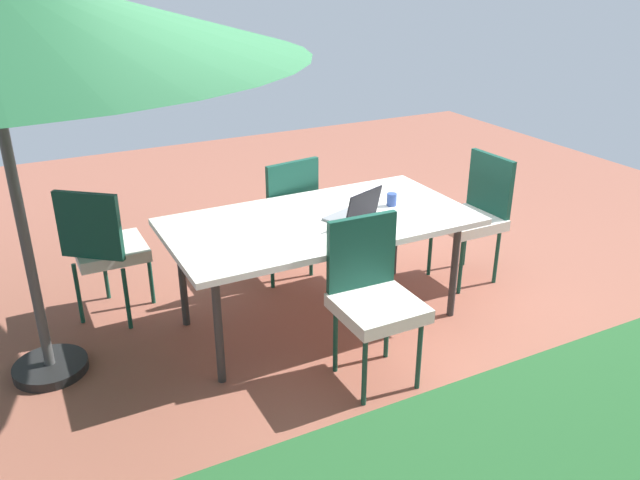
{
  "coord_description": "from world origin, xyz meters",
  "views": [
    {
      "loc": [
        1.79,
        3.47,
        2.32
      ],
      "look_at": [
        0.0,
        0.0,
        0.61
      ],
      "focal_mm": 36.02,
      "sensor_mm": 36.0,
      "label": 1
    }
  ],
  "objects_px": {
    "dining_table": "(320,226)",
    "chair_south": "(283,211)",
    "laptop": "(355,212)",
    "chair_north": "(373,294)",
    "cup": "(392,199)",
    "chair_southeast": "(105,245)",
    "chair_west": "(473,212)"
  },
  "relations": [
    {
      "from": "dining_table",
      "to": "chair_south",
      "type": "distance_m",
      "value": 0.75
    },
    {
      "from": "chair_south",
      "to": "cup",
      "type": "xyz_separation_m",
      "value": [
        -0.5,
        0.74,
        0.25
      ]
    },
    {
      "from": "laptop",
      "to": "cup",
      "type": "relative_size",
      "value": 4.41
    },
    {
      "from": "laptop",
      "to": "chair_southeast",
      "type": "bearing_deg",
      "value": -49.79
    },
    {
      "from": "chair_west",
      "to": "cup",
      "type": "distance_m",
      "value": 0.83
    },
    {
      "from": "dining_table",
      "to": "chair_north",
      "type": "xyz_separation_m",
      "value": [
        0.02,
        0.71,
        -0.16
      ]
    },
    {
      "from": "chair_southeast",
      "to": "cup",
      "type": "relative_size",
      "value": 11.17
    },
    {
      "from": "chair_west",
      "to": "chair_southeast",
      "type": "height_order",
      "value": "same"
    },
    {
      "from": "chair_south",
      "to": "chair_southeast",
      "type": "xyz_separation_m",
      "value": [
        1.33,
        0.04,
        0.0
      ]
    },
    {
      "from": "chair_south",
      "to": "chair_southeast",
      "type": "bearing_deg",
      "value": -6.78
    },
    {
      "from": "laptop",
      "to": "cup",
      "type": "bearing_deg",
      "value": 175.52
    },
    {
      "from": "cup",
      "to": "chair_west",
      "type": "bearing_deg",
      "value": -175.87
    },
    {
      "from": "chair_south",
      "to": "chair_west",
      "type": "bearing_deg",
      "value": 143.58
    },
    {
      "from": "laptop",
      "to": "cup",
      "type": "distance_m",
      "value": 0.37
    },
    {
      "from": "chair_southeast",
      "to": "laptop",
      "type": "distance_m",
      "value": 1.7
    },
    {
      "from": "chair_south",
      "to": "laptop",
      "type": "xyz_separation_m",
      "value": [
        -0.14,
        0.85,
        0.26
      ]
    },
    {
      "from": "laptop",
      "to": "dining_table",
      "type": "bearing_deg",
      "value": -49.97
    },
    {
      "from": "dining_table",
      "to": "chair_north",
      "type": "bearing_deg",
      "value": 88.18
    },
    {
      "from": "chair_west",
      "to": "chair_south",
      "type": "relative_size",
      "value": 1.0
    },
    {
      "from": "dining_table",
      "to": "chair_southeast",
      "type": "relative_size",
      "value": 2.04
    },
    {
      "from": "dining_table",
      "to": "laptop",
      "type": "distance_m",
      "value": 0.25
    },
    {
      "from": "chair_southeast",
      "to": "laptop",
      "type": "height_order",
      "value": "chair_southeast"
    },
    {
      "from": "chair_south",
      "to": "cup",
      "type": "bearing_deg",
      "value": 115.37
    },
    {
      "from": "chair_north",
      "to": "chair_west",
      "type": "height_order",
      "value": "same"
    },
    {
      "from": "chair_north",
      "to": "cup",
      "type": "height_order",
      "value": "chair_north"
    },
    {
      "from": "chair_southeast",
      "to": "laptop",
      "type": "bearing_deg",
      "value": -169.67
    },
    {
      "from": "chair_southeast",
      "to": "laptop",
      "type": "xyz_separation_m",
      "value": [
        -1.47,
        0.81,
        0.26
      ]
    },
    {
      "from": "dining_table",
      "to": "laptop",
      "type": "height_order",
      "value": "laptop"
    },
    {
      "from": "chair_north",
      "to": "cup",
      "type": "relative_size",
      "value": 11.17
    },
    {
      "from": "chair_southeast",
      "to": "chair_west",
      "type": "bearing_deg",
      "value": -154.8
    },
    {
      "from": "chair_north",
      "to": "laptop",
      "type": "xyz_separation_m",
      "value": [
        -0.22,
        -0.6,
        0.26
      ]
    },
    {
      "from": "laptop",
      "to": "cup",
      "type": "xyz_separation_m",
      "value": [
        -0.35,
        -0.11,
        -0.0
      ]
    }
  ]
}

